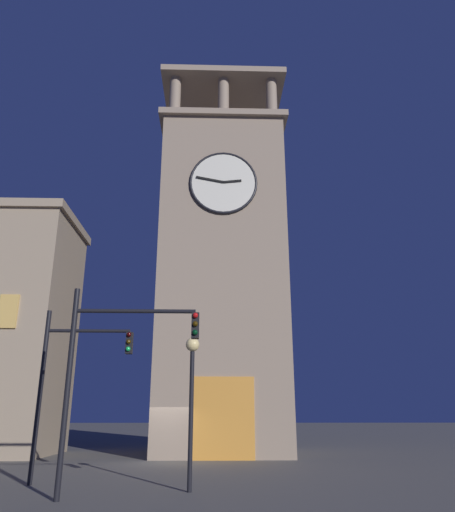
# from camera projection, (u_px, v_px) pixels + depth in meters

# --- Properties ---
(ground_plane) EXTENTS (200.00, 200.00, 0.00)m
(ground_plane) POSITION_uv_depth(u_px,v_px,m) (164.00, 463.00, 22.59)
(ground_plane) COLOR #56544F
(clocktower) EXTENTS (7.97, 8.93, 25.82)m
(clocktower) POSITION_uv_depth(u_px,v_px,m) (222.00, 278.00, 30.69)
(clocktower) COLOR gray
(clocktower) RESTS_ON ground_plane
(traffic_signal_near) EXTENTS (3.73, 0.41, 5.73)m
(traffic_signal_near) POSITION_uv_depth(u_px,v_px,m) (113.00, 357.00, 13.77)
(traffic_signal_near) COLOR black
(traffic_signal_near) RESTS_ON ground_plane
(traffic_signal_far) EXTENTS (3.10, 0.41, 5.69)m
(traffic_signal_far) POSITION_uv_depth(u_px,v_px,m) (71.00, 370.00, 16.58)
(traffic_signal_far) COLOR black
(traffic_signal_far) RESTS_ON ground_plane
(street_lamp) EXTENTS (0.44, 0.44, 4.51)m
(street_lamp) POSITION_uv_depth(u_px,v_px,m) (192.00, 380.00, 15.06)
(street_lamp) COLOR black
(street_lamp) RESTS_ON ground_plane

